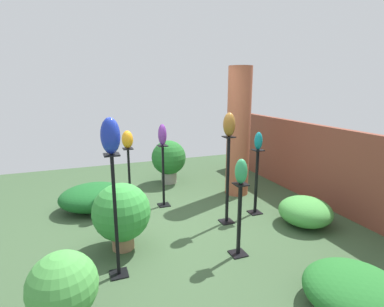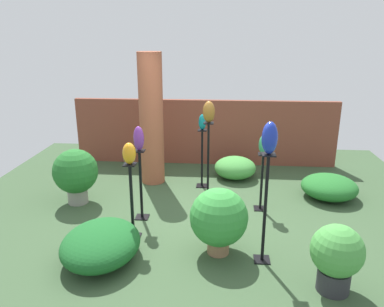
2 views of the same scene
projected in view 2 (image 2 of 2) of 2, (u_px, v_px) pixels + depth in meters
The scene contains 21 objects.
ground_plane at pixel (195, 221), 5.69m from camera, with size 8.00×8.00×0.00m, color #385133.
brick_wall_back at pixel (204, 132), 8.07m from camera, with size 5.60×0.12×1.40m, color brown.
brick_pillar at pixel (151, 120), 6.89m from camera, with size 0.44×0.44×2.43m, color #9E5138.
pedestal_violet at pixel (141, 188), 5.66m from camera, with size 0.20×0.20×1.09m.
pedestal_bronze at pixel (208, 165), 6.24m from camera, with size 0.20×0.20×1.36m.
pedestal_teal at pixel (202, 161), 6.86m from camera, with size 0.20×0.20×1.09m.
pedestal_jade at pixel (261, 185), 5.97m from camera, with size 0.20×0.20×0.94m.
pedestal_cobalt at pixel (265, 213), 4.51m from camera, with size 0.20×0.20×1.40m.
pedestal_amber at pixel (132, 205), 5.10m from camera, with size 0.20×0.20×1.09m.
art_vase_violet at pixel (139, 138), 5.42m from camera, with size 0.15×0.15×0.36m, color #6B2D8C.
art_vase_bronze at pixel (209, 112), 5.97m from camera, with size 0.19×0.18×0.35m, color brown.
art_vase_teal at pixel (202, 122), 6.64m from camera, with size 0.13×0.13×0.28m, color #0F727A.
art_vase_jade at pixel (264, 144), 5.76m from camera, with size 0.16×0.15×0.31m, color #2D9356.
art_vase_cobalt at pixel (270, 138), 4.23m from camera, with size 0.18×0.20×0.38m, color #192D9E.
art_vase_amber at pixel (129, 153), 4.88m from camera, with size 0.17×0.18×0.29m, color orange.
potted_plant_back_center at pixel (337, 255), 4.03m from camera, with size 0.57×0.57×0.78m.
potted_plant_front_right at pixel (76, 173), 6.17m from camera, with size 0.74×0.74×0.93m.
potted_plant_front_left at pixel (219, 218), 4.73m from camera, with size 0.74×0.74×0.88m.
foliage_bed_east at pixel (235, 168), 7.36m from camera, with size 0.81×0.79×0.42m, color #479942.
foliage_bed_west at pixel (101, 244), 4.66m from camera, with size 0.97×1.16×0.44m, color #195923.
foliage_bed_center at pixel (329, 187), 6.47m from camera, with size 0.95×0.95×0.39m, color #236B28.
Camera 2 is at (0.36, -5.09, 2.71)m, focal length 35.00 mm.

